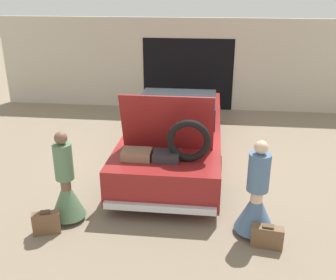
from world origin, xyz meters
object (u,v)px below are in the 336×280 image
object	(u,v)px
suitcase_beside_left_person	(46,223)
suitcase_beside_right_person	(267,237)
person_left	(66,190)
car	(176,132)
person_right	(256,202)

from	to	relation	value
suitcase_beside_left_person	suitcase_beside_right_person	distance (m)	3.46
person_left	suitcase_beside_left_person	distance (m)	0.61
suitcase_beside_left_person	car	bearing A→B (deg)	61.28
person_left	suitcase_beside_right_person	xyz separation A→B (m)	(3.25, -0.38, -0.39)
person_right	suitcase_beside_left_person	xyz separation A→B (m)	(-3.29, -0.40, -0.37)
car	suitcase_beside_right_person	world-z (taller)	car
person_left	suitcase_beside_right_person	bearing A→B (deg)	93.63
car	person_left	world-z (taller)	car
car	person_left	distance (m)	3.17
car	person_right	world-z (taller)	car
person_left	person_right	bearing A→B (deg)	99.77
person_left	suitcase_beside_left_person	xyz separation A→B (m)	(-0.21, -0.43, -0.38)
person_right	suitcase_beside_left_person	size ratio (longest dim) A/B	3.51
person_right	suitcase_beside_left_person	bearing A→B (deg)	102.75
car	suitcase_beside_left_person	world-z (taller)	car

